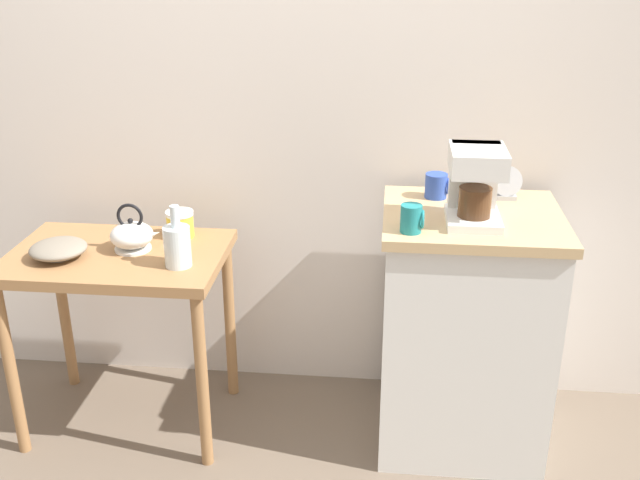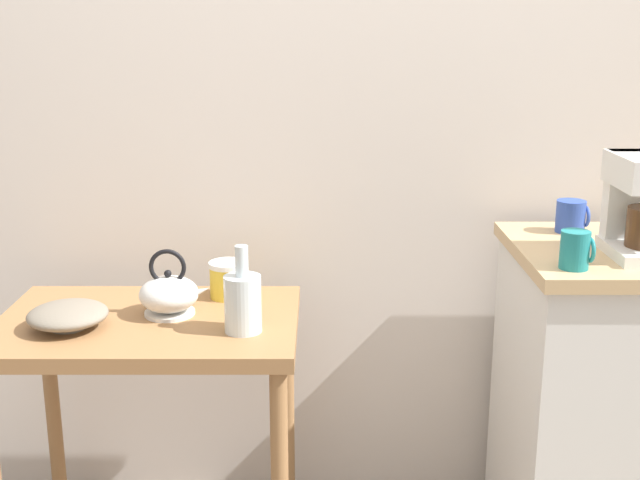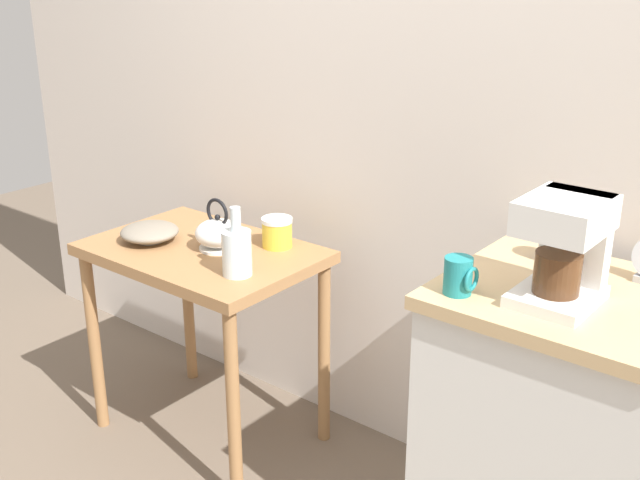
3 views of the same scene
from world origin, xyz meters
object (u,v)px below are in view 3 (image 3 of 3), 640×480
canister_enamel (277,232)px  bowl_stoneware (150,232)px  glass_carafe_vase (237,251)px  mug_dark_teal (459,276)px  coffee_maker (565,245)px  mug_blue (556,245)px  teakettle (219,233)px

canister_enamel → bowl_stoneware: bearing=-147.7°
glass_carafe_vase → canister_enamel: size_ratio=2.10×
mug_dark_teal → canister_enamel: bearing=160.0°
coffee_maker → mug_blue: bearing=115.6°
teakettle → mug_dark_teal: (1.02, -0.18, 0.17)m
bowl_stoneware → mug_blue: (1.36, 0.28, 0.19)m
teakettle → coffee_maker: bearing=-2.5°
teakettle → mug_dark_teal: size_ratio=2.07×
mug_blue → bowl_stoneware: bearing=-168.4°
mug_dark_teal → bowl_stoneware: bearing=176.6°
canister_enamel → mug_dark_teal: (0.88, -0.32, 0.18)m
glass_carafe_vase → canister_enamel: 0.28m
bowl_stoneware → teakettle: teakettle is taller
bowl_stoneware → mug_blue: size_ratio=2.25×
glass_carafe_vase → teakettle: bearing=149.3°
canister_enamel → mug_dark_teal: bearing=-20.0°
teakettle → mug_blue: size_ratio=2.14×
bowl_stoneware → mug_dark_teal: mug_dark_teal is taller
canister_enamel → mug_blue: bearing=2.2°
glass_carafe_vase → coffee_maker: bearing=3.9°
coffee_maker → bowl_stoneware: bearing=-178.2°
coffee_maker → mug_dark_teal: (-0.21, -0.12, -0.09)m
bowl_stoneware → mug_blue: 1.40m
bowl_stoneware → glass_carafe_vase: (0.45, -0.02, 0.05)m
glass_carafe_vase → coffee_maker: (1.02, 0.07, 0.24)m
teakettle → coffee_maker: coffee_maker is taller
bowl_stoneware → canister_enamel: bearing=32.3°
glass_carafe_vase → mug_dark_teal: bearing=-3.7°
mug_blue → mug_dark_teal: (-0.10, -0.36, 0.00)m
teakettle → mug_blue: 1.14m
mug_blue → glass_carafe_vase: bearing=-161.6°
teakettle → canister_enamel: size_ratio=1.80×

